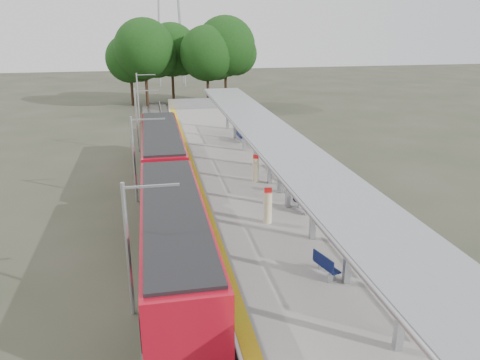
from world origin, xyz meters
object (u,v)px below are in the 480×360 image
(info_pillar_far, at_px, (256,170))
(litter_bin, at_px, (281,185))
(train, at_px, (167,185))
(info_pillar_near, at_px, (268,208))
(bench_mid, at_px, (303,203))
(bench_near, at_px, (325,265))
(bench_far, at_px, (240,135))

(info_pillar_far, distance_m, litter_bin, 2.46)
(train, distance_m, info_pillar_near, 6.16)
(bench_mid, bearing_deg, train, 138.78)
(info_pillar_near, bearing_deg, bench_near, -70.37)
(bench_near, xyz_separation_m, info_pillar_near, (-1.00, 5.48, 0.35))
(bench_far, bearing_deg, litter_bin, -93.60)
(bench_near, relative_size, bench_far, 0.95)
(bench_mid, distance_m, info_pillar_near, 2.53)
(bench_near, bearing_deg, bench_far, 71.56)
(train, distance_m, litter_bin, 6.78)
(info_pillar_near, height_order, info_pillar_far, info_pillar_near)
(train, bearing_deg, info_pillar_near, -37.69)
(train, bearing_deg, bench_near, -57.56)
(bench_near, height_order, litter_bin, bench_near)
(litter_bin, bearing_deg, info_pillar_near, -114.17)
(bench_mid, distance_m, bench_far, 15.65)
(bench_near, height_order, info_pillar_near, info_pillar_near)
(train, distance_m, info_pillar_far, 6.29)
(train, relative_size, info_pillar_near, 14.48)
(train, distance_m, bench_near, 10.96)
(bench_far, distance_m, info_pillar_far, 10.44)
(bench_mid, height_order, litter_bin, bench_mid)
(bench_near, distance_m, info_pillar_far, 11.86)
(bench_near, height_order, info_pillar_far, info_pillar_far)
(bench_near, bearing_deg, bench_mid, 63.06)
(bench_near, bearing_deg, info_pillar_near, 84.12)
(train, distance_m, bench_far, 14.65)
(bench_near, height_order, bench_mid, bench_mid)
(train, height_order, bench_near, train)
(bench_mid, distance_m, info_pillar_far, 5.45)
(bench_mid, height_order, info_pillar_near, info_pillar_near)
(bench_far, xyz_separation_m, info_pillar_near, (-1.85, -16.77, 0.31))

